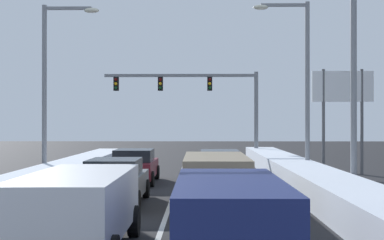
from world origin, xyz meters
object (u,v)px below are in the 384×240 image
Objects in this scene: suv_tan_right_lane_second at (216,177)px; street_lamp_left_mid at (52,76)px; suv_navy_right_lane_nearest at (230,216)px; sedan_silver_right_lane_third at (220,167)px; suv_white_center_lane_nearest at (78,205)px; sedan_maroon_center_lane_third at (134,166)px; roadside_sign_right at (343,97)px; traffic_light_gantry at (202,93)px; sedan_gray_center_lane_second at (115,181)px; street_lamp_right_mid at (344,47)px; street_lamp_right_far at (300,74)px.

suv_tan_right_lane_second is 11.58m from street_lamp_left_mid.
suv_navy_right_lane_nearest is 1.09× the size of sedan_silver_right_lane_third.
suv_white_center_lane_nearest is 13.18m from sedan_maroon_center_lane_third.
roadside_sign_right reaches higher than suv_navy_right_lane_nearest.
traffic_light_gantry reaches higher than roadside_sign_right.
sedan_gray_center_lane_second is 9.16m from street_lamp_left_mid.
sedan_maroon_center_lane_third is 11.62m from roadside_sign_right.
street_lamp_right_mid is at bearing 7.25° from sedan_gray_center_lane_second.
street_lamp_right_mid reaches higher than roadside_sign_right.
street_lamp_right_mid is 1.08× the size of street_lamp_right_far.
sedan_gray_center_lane_second is 0.50× the size of street_lamp_right_mid.
suv_white_center_lane_nearest is at bearing -120.22° from roadside_sign_right.
sedan_maroon_center_lane_third is 5.74m from street_lamp_left_mid.
street_lamp_right_mid is at bearing 23.19° from suv_tan_right_lane_second.
traffic_light_gantry is 1.26× the size of street_lamp_right_far.
traffic_light_gantry reaches higher than sedan_maroon_center_lane_third.
sedan_silver_right_lane_third is (0.37, 6.63, -0.25)m from suv_tan_right_lane_second.
street_lamp_right_far is at bearing 2.90° from street_lamp_left_mid.
street_lamp_right_far reaches higher than street_lamp_left_mid.
sedan_silver_right_lane_third is 3.87m from sedan_maroon_center_lane_third.
sedan_maroon_center_lane_third is at bearing 115.07° from suv_tan_right_lane_second.
sedan_gray_center_lane_second is at bearing -134.72° from roadside_sign_right.
suv_white_center_lane_nearest reaches higher than sedan_maroon_center_lane_third.
suv_tan_right_lane_second reaches higher than sedan_silver_right_lane_third.
street_lamp_right_far is 1.03× the size of street_lamp_left_mid.
traffic_light_gantry reaches higher than suv_tan_right_lane_second.
sedan_silver_right_lane_third is at bearing -152.52° from street_lamp_right_far.
sedan_gray_center_lane_second is 0.55× the size of street_lamp_left_mid.
street_lamp_right_mid is 13.39m from street_lamp_left_mid.
suv_navy_right_lane_nearest reaches higher than sedan_maroon_center_lane_third.
traffic_light_gantry reaches higher than sedan_gray_center_lane_second.
suv_tan_right_lane_second is at bearing -121.58° from roadside_sign_right.
suv_tan_right_lane_second is at bearing -89.15° from traffic_light_gantry.
suv_white_center_lane_nearest reaches higher than sedan_gray_center_lane_second.
sedan_silver_right_lane_third is at bearing 86.78° from suv_tan_right_lane_second.
sedan_silver_right_lane_third is 1.00× the size of sedan_maroon_center_lane_third.
traffic_light_gantry is at bearing 111.26° from street_lamp_right_far.
street_lamp_right_far is (4.21, 15.78, 4.01)m from suv_navy_right_lane_nearest.
roadside_sign_right is at bearing 59.78° from suv_white_center_lane_nearest.
traffic_light_gantry is at bearing 92.82° from sedan_silver_right_lane_third.
street_lamp_left_mid is at bearing -177.10° from street_lamp_right_far.
suv_white_center_lane_nearest is 0.58× the size of street_lamp_right_far.
street_lamp_right_mid is at bearing 45.75° from suv_white_center_lane_nearest.
suv_navy_right_lane_nearest is 1.00× the size of suv_tan_right_lane_second.
sedan_silver_right_lane_third is (0.33, 13.76, -0.25)m from suv_navy_right_lane_nearest.
street_lamp_left_mid reaches higher than suv_navy_right_lane_nearest.
street_lamp_right_mid is at bearing 63.59° from suv_navy_right_lane_nearest.
street_lamp_right_mid is at bearing -27.16° from street_lamp_left_mid.
street_lamp_right_far reaches higher than suv_tan_right_lane_second.
sedan_maroon_center_lane_third is 0.55× the size of street_lamp_left_mid.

